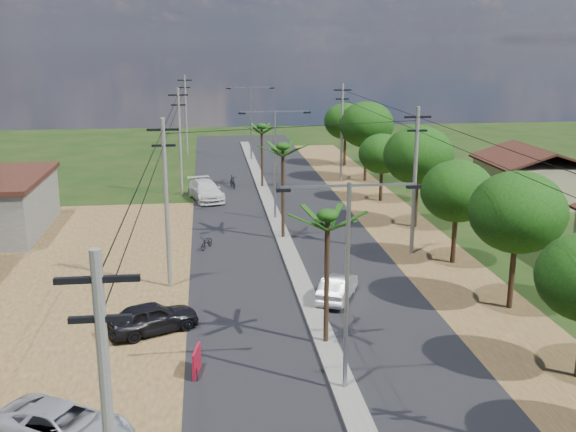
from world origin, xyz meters
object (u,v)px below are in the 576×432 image
car_parked_silver (63,427)px  car_parked_dark (152,318)px  car_white_far (206,191)px  car_silver_mid (337,288)px  roadside_sign (197,362)px

car_parked_silver → car_parked_dark: (2.25, 8.49, 0.04)m
car_white_far → car_silver_mid: bearing=-87.7°
car_parked_silver → roadside_sign: (4.25, 4.30, -0.11)m
car_silver_mid → car_white_far: car_white_far is taller
car_parked_dark → roadside_sign: (2.00, -4.20, -0.14)m
car_parked_silver → car_white_far: bearing=21.0°
car_parked_dark → car_silver_mid: bearing=-96.8°
car_white_far → car_parked_dark: size_ratio=1.31×
car_parked_dark → roadside_sign: size_ratio=3.07×
car_white_far → car_parked_silver: bearing=-111.5°
car_parked_dark → car_white_far: bearing=-30.2°
car_silver_mid → roadside_sign: size_ratio=2.88×
roadside_sign → car_parked_dark: bearing=125.9°
car_silver_mid → car_parked_dark: car_parked_dark is taller
roadside_sign → car_silver_mid: bearing=55.7°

